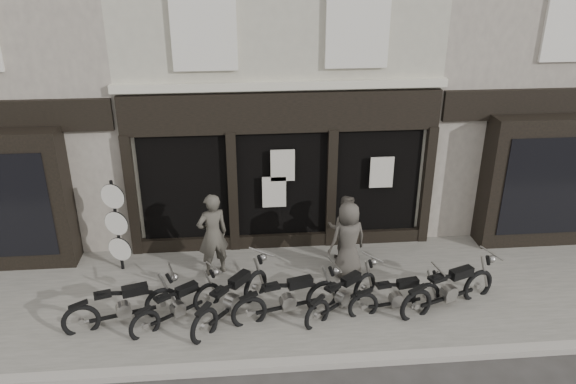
{
  "coord_description": "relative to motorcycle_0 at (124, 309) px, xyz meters",
  "views": [
    {
      "loc": [
        -0.93,
        -9.01,
        6.86
      ],
      "look_at": [
        0.01,
        1.6,
        2.12
      ],
      "focal_mm": 35.0,
      "sensor_mm": 36.0,
      "label": 1
    }
  ],
  "objects": [
    {
      "name": "ground_plane",
      "position": [
        3.28,
        -0.17,
        -0.43
      ],
      "size": [
        90.0,
        90.0,
        0.0
      ],
      "primitive_type": "plane",
      "color": "#2D2B28",
      "rests_on": "ground"
    },
    {
      "name": "pavement",
      "position": [
        3.28,
        0.73,
        -0.37
      ],
      "size": [
        30.0,
        4.2,
        0.12
      ],
      "primitive_type": "cube",
      "color": "#615D55",
      "rests_on": "ground_plane"
    },
    {
      "name": "kerb",
      "position": [
        3.28,
        -1.42,
        -0.36
      ],
      "size": [
        30.0,
        0.25,
        0.13
      ],
      "primitive_type": "cube",
      "color": "gray",
      "rests_on": "ground_plane"
    },
    {
      "name": "central_building",
      "position": [
        3.28,
        5.78,
        3.65
      ],
      "size": [
        7.3,
        6.22,
        8.34
      ],
      "color": "#B2AD98",
      "rests_on": "ground"
    },
    {
      "name": "neighbour_left",
      "position": [
        -3.07,
        5.73,
        3.61
      ],
      "size": [
        5.6,
        6.73,
        8.34
      ],
      "color": "#A09687",
      "rests_on": "ground"
    },
    {
      "name": "neighbour_right",
      "position": [
        9.63,
        5.73,
        3.61
      ],
      "size": [
        5.6,
        6.73,
        8.34
      ],
      "color": "#A09687",
      "rests_on": "ground"
    },
    {
      "name": "motorcycle_0",
      "position": [
        0.0,
        0.0,
        0.0
      ],
      "size": [
        2.18,
        0.95,
        1.07
      ],
      "rotation": [
        0.0,
        0.0,
        0.29
      ],
      "color": "black",
      "rests_on": "ground"
    },
    {
      "name": "motorcycle_1",
      "position": [
        1.02,
        0.0,
        -0.04
      ],
      "size": [
        1.76,
        1.4,
        0.97
      ],
      "rotation": [
        0.0,
        0.0,
        0.63
      ],
      "color": "black",
      "rests_on": "ground"
    },
    {
      "name": "motorcycle_2",
      "position": [
        2.07,
        0.04,
        0.01
      ],
      "size": [
        1.66,
        1.94,
        1.1
      ],
      "rotation": [
        0.0,
        0.0,
        0.89
      ],
      "color": "black",
      "rests_on": "ground"
    },
    {
      "name": "motorcycle_3",
      "position": [
        3.17,
        -0.03,
        0.0
      ],
      "size": [
        2.22,
        0.92,
        1.09
      ],
      "rotation": [
        0.0,
        0.0,
        0.27
      ],
      "color": "black",
      "rests_on": "ground"
    },
    {
      "name": "motorcycle_4",
      "position": [
        4.27,
        0.05,
        -0.04
      ],
      "size": [
        1.75,
        1.46,
        0.99
      ],
      "rotation": [
        0.0,
        0.0,
        0.66
      ],
      "color": "black",
      "rests_on": "ground"
    },
    {
      "name": "motorcycle_5",
      "position": [
        5.33,
        -0.06,
        -0.05
      ],
      "size": [
        1.98,
        0.63,
        0.95
      ],
      "rotation": [
        0.0,
        0.0,
        0.17
      ],
      "color": "black",
      "rests_on": "ground"
    },
    {
      "name": "motorcycle_6",
      "position": [
        6.42,
        -0.03,
        0.02
      ],
      "size": [
        2.21,
        1.14,
        1.11
      ],
      "rotation": [
        0.0,
        0.0,
        0.37
      ],
      "color": "black",
      "rests_on": "ground"
    },
    {
      "name": "man_left",
      "position": [
        1.67,
        1.66,
        0.65
      ],
      "size": [
        0.82,
        0.69,
        1.91
      ],
      "primitive_type": "imported",
      "rotation": [
        0.0,
        0.0,
        3.53
      ],
      "color": "#423E36",
      "rests_on": "pavement"
    },
    {
      "name": "man_centre",
      "position": [
        4.64,
        2.01,
        0.49
      ],
      "size": [
        0.9,
        0.77,
        1.59
      ],
      "primitive_type": "imported",
      "rotation": [
        0.0,
        0.0,
        2.9
      ],
      "color": "#443E37",
      "rests_on": "pavement"
    },
    {
      "name": "man_right",
      "position": [
        4.59,
        1.33,
        0.56
      ],
      "size": [
        0.97,
        0.77,
        1.73
      ],
      "primitive_type": "imported",
      "rotation": [
        0.0,
        0.0,
        3.44
      ],
      "color": "#403C35",
      "rests_on": "pavement"
    },
    {
      "name": "advert_sign_post",
      "position": [
        -0.41,
        1.98,
        0.68
      ],
      "size": [
        0.53,
        0.36,
        2.28
      ],
      "rotation": [
        0.0,
        0.0,
        -0.35
      ],
      "color": "black",
      "rests_on": "ground"
    }
  ]
}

